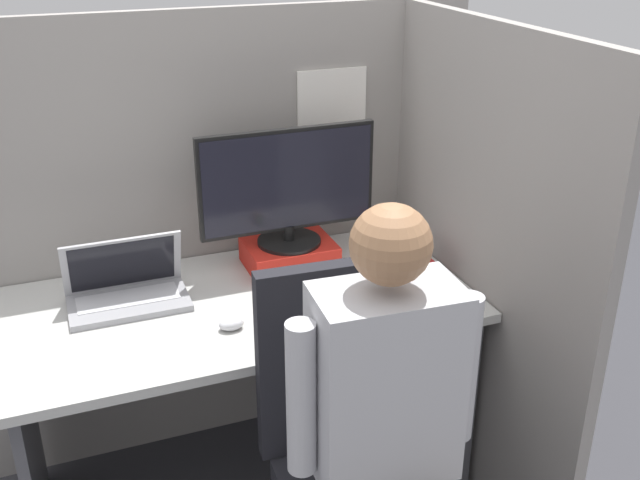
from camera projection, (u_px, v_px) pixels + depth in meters
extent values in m
cube|color=gray|center=(211.00, 240.00, 2.63)|extent=(1.92, 0.04, 1.58)
cube|color=white|center=(332.00, 115.00, 2.58)|extent=(0.25, 0.01, 0.32)
cube|color=gray|center=(460.00, 261.00, 2.48)|extent=(0.04, 1.37, 1.58)
cube|color=#B7B7B2|center=(241.00, 305.00, 2.32)|extent=(1.42, 0.72, 0.03)
cube|color=#4C4C51|center=(31.00, 452.00, 2.26)|extent=(0.03, 0.61, 0.72)
cube|color=#4C4C51|center=(426.00, 362.00, 2.69)|extent=(0.03, 0.61, 0.72)
cube|color=red|center=(289.00, 254.00, 2.52)|extent=(0.29, 0.22, 0.09)
cylinder|color=black|center=(289.00, 241.00, 2.50)|extent=(0.21, 0.21, 0.01)
cylinder|color=black|center=(289.00, 232.00, 2.49)|extent=(0.04, 0.04, 0.05)
cube|color=black|center=(287.00, 180.00, 2.42)|extent=(0.59, 0.02, 0.34)
cube|color=black|center=(289.00, 181.00, 2.40)|extent=(0.57, 0.00, 0.32)
cube|color=#99999E|center=(129.00, 303.00, 2.28)|extent=(0.36, 0.20, 0.02)
cube|color=silver|center=(128.00, 298.00, 2.28)|extent=(0.30, 0.11, 0.00)
cube|color=#99999E|center=(122.00, 263.00, 2.29)|extent=(0.36, 0.08, 0.19)
cube|color=black|center=(123.00, 264.00, 2.29)|extent=(0.32, 0.06, 0.17)
ellipsoid|color=silver|center=(231.00, 324.00, 2.15)|extent=(0.07, 0.05, 0.04)
cube|color=#A31919|center=(426.00, 266.00, 2.47)|extent=(0.04, 0.15, 0.05)
cone|color=orange|center=(342.00, 325.00, 2.14)|extent=(0.04, 0.10, 0.04)
cylinder|color=green|center=(334.00, 314.00, 2.20)|extent=(0.02, 0.02, 0.02)
cube|color=black|center=(337.00, 356.00, 2.00)|extent=(0.44, 0.08, 0.56)
cube|color=#B2B2B7|center=(385.00, 383.00, 1.76)|extent=(0.35, 0.22, 0.50)
sphere|color=#9E704C|center=(391.00, 244.00, 1.61)|extent=(0.18, 0.18, 0.18)
cylinder|color=#B2B2B7|center=(301.00, 399.00, 1.70)|extent=(0.07, 0.07, 0.40)
cylinder|color=#B2B2B7|center=(463.00, 369.00, 1.81)|extent=(0.07, 0.07, 0.40)
cylinder|color=white|center=(400.00, 234.00, 2.67)|extent=(0.08, 0.08, 0.09)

